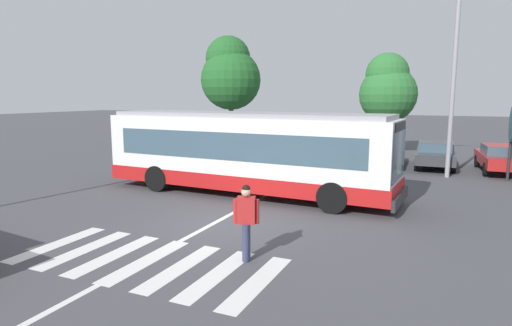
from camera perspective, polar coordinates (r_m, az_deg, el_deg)
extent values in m
plane|color=#47474C|center=(12.45, -4.53, -8.24)|extent=(160.00, 160.00, 0.00)
cylinder|color=black|center=(15.99, 12.57, -2.75)|extent=(1.01, 0.35, 1.00)
cylinder|color=black|center=(13.78, 10.09, -4.52)|extent=(1.01, 0.35, 1.00)
cylinder|color=black|center=(18.94, -8.38, -0.84)|extent=(1.01, 0.35, 1.00)
cylinder|color=black|center=(17.12, -12.94, -2.00)|extent=(1.01, 0.35, 1.00)
cube|color=white|center=(16.07, -1.33, 1.59)|extent=(11.06, 3.11, 2.55)
cube|color=red|center=(16.22, -1.32, -1.92)|extent=(11.17, 3.14, 0.55)
cube|color=#3D5666|center=(16.03, -1.33, 2.67)|extent=(9.75, 3.10, 0.96)
cube|color=#3D5666|center=(14.29, 18.35, 1.06)|extent=(0.16, 2.24, 1.63)
cube|color=black|center=(14.20, 18.53, 4.63)|extent=(0.16, 1.94, 0.28)
cube|color=#99999E|center=(15.95, -1.35, 6.42)|extent=(10.62, 2.89, 0.16)
cube|color=#28282B|center=(14.52, 18.51, -4.45)|extent=(0.25, 2.55, 0.36)
cylinder|color=#333856|center=(9.94, -1.21, -10.08)|extent=(0.16, 0.16, 0.85)
cylinder|color=#333856|center=(9.70, -1.37, -10.56)|extent=(0.16, 0.16, 0.85)
cube|color=#B22323|center=(9.61, -1.30, -6.23)|extent=(0.46, 0.38, 0.60)
cylinder|color=#B22323|center=(9.64, -2.73, -6.37)|extent=(0.10, 0.10, 0.55)
cylinder|color=#B22323|center=(9.59, 0.13, -6.44)|extent=(0.10, 0.10, 0.55)
sphere|color=tan|center=(9.51, -1.31, -3.84)|extent=(0.22, 0.22, 0.22)
sphere|color=black|center=(9.49, -1.31, -3.46)|extent=(0.19, 0.19, 0.19)
cylinder|color=black|center=(28.02, -1.93, 1.98)|extent=(0.23, 0.65, 0.64)
cylinder|color=black|center=(27.42, 1.30, 1.83)|extent=(0.23, 0.65, 0.64)
cylinder|color=black|center=(25.49, -4.37, 1.28)|extent=(0.23, 0.65, 0.64)
cylinder|color=black|center=(24.83, -0.87, 1.11)|extent=(0.23, 0.65, 0.64)
cube|color=white|center=(26.38, -1.43, 2.26)|extent=(2.07, 4.59, 0.52)
cube|color=#3D5666|center=(26.25, -1.51, 3.28)|extent=(1.72, 2.25, 0.44)
cube|color=white|center=(26.23, -1.51, 3.68)|extent=(1.64, 2.06, 0.09)
cylinder|color=black|center=(26.76, 3.22, 1.65)|extent=(0.22, 0.64, 0.64)
cylinder|color=black|center=(26.25, 6.66, 1.47)|extent=(0.22, 0.64, 0.64)
cylinder|color=black|center=(24.17, 1.00, 0.90)|extent=(0.22, 0.64, 0.64)
cylinder|color=black|center=(23.61, 4.77, 0.68)|extent=(0.22, 0.64, 0.64)
cube|color=#C6B793|center=(25.14, 3.95, 1.92)|extent=(1.93, 4.54, 0.52)
cube|color=#3D5666|center=(25.01, 3.90, 2.99)|extent=(1.65, 2.20, 0.44)
cube|color=#C6B793|center=(24.99, 3.90, 3.41)|extent=(1.58, 2.02, 0.09)
cylinder|color=black|center=(25.99, 9.14, 1.34)|extent=(0.23, 0.65, 0.64)
cylinder|color=black|center=(25.68, 12.79, 1.14)|extent=(0.23, 0.65, 0.64)
cylinder|color=black|center=(23.30, 7.63, 0.52)|extent=(0.23, 0.65, 0.64)
cylinder|color=black|center=(22.95, 11.68, 0.29)|extent=(0.23, 0.65, 0.64)
cube|color=#196B70|center=(24.42, 10.36, 1.59)|extent=(2.00, 4.57, 0.52)
cube|color=#3D5666|center=(24.28, 10.34, 2.69)|extent=(1.69, 2.22, 0.44)
cube|color=#196B70|center=(24.26, 10.36, 3.12)|extent=(1.61, 2.04, 0.09)
cylinder|color=black|center=(25.10, 14.74, 0.90)|extent=(0.23, 0.65, 0.64)
cylinder|color=black|center=(24.97, 18.55, 0.69)|extent=(0.23, 0.65, 0.64)
cylinder|color=black|center=(22.35, 13.93, -0.01)|extent=(0.23, 0.65, 0.64)
cylinder|color=black|center=(22.21, 18.21, -0.25)|extent=(0.23, 0.65, 0.64)
cube|color=black|center=(23.60, 16.40, 1.13)|extent=(2.06, 4.59, 0.52)
cube|color=#3D5666|center=(23.45, 16.43, 2.26)|extent=(1.71, 2.24, 0.44)
cube|color=black|center=(23.44, 16.45, 2.71)|extent=(1.63, 2.06, 0.09)
cylinder|color=black|center=(25.45, 20.69, 0.73)|extent=(0.22, 0.65, 0.64)
cylinder|color=black|center=(25.46, 24.45, 0.51)|extent=(0.22, 0.65, 0.64)
cylinder|color=black|center=(22.69, 20.46, -0.18)|extent=(0.22, 0.65, 0.64)
cylinder|color=black|center=(22.70, 24.68, -0.43)|extent=(0.22, 0.65, 0.64)
cube|color=#38383D|center=(24.02, 22.61, 0.94)|extent=(1.96, 4.56, 0.52)
cube|color=#3D5666|center=(23.87, 22.68, 2.05)|extent=(1.67, 2.21, 0.44)
cube|color=#38383D|center=(23.85, 22.71, 2.49)|extent=(1.59, 2.03, 0.09)
cylinder|color=black|center=(25.16, 27.21, 0.23)|extent=(0.25, 0.65, 0.64)
cylinder|color=black|center=(22.43, 28.12, -0.77)|extent=(0.25, 0.65, 0.64)
cube|color=#AD1E1E|center=(23.89, 29.67, 0.42)|extent=(2.17, 4.63, 0.52)
cube|color=#3D5666|center=(23.74, 29.80, 1.53)|extent=(1.77, 2.28, 0.44)
cube|color=#AD1E1E|center=(23.73, 29.83, 1.98)|extent=(1.68, 2.10, 0.09)
cylinder|color=#28282B|center=(21.59, 30.50, 0.95)|extent=(0.12, 0.12, 2.30)
cylinder|color=#939399|center=(21.20, 24.77, 11.61)|extent=(0.20, 0.20, 9.95)
cylinder|color=brown|center=(32.86, -3.29, 5.31)|extent=(0.36, 0.36, 3.31)
sphere|color=#236028|center=(32.83, -3.34, 10.94)|extent=(4.48, 4.48, 4.48)
sphere|color=#236028|center=(33.21, -3.71, 13.62)|extent=(3.36, 3.36, 3.36)
cylinder|color=brown|center=(28.72, 16.83, 3.66)|extent=(0.36, 0.36, 2.52)
sphere|color=#2D7033|center=(28.62, 17.05, 8.66)|extent=(3.57, 3.57, 3.57)
sphere|color=#2D7033|center=(28.69, 16.98, 11.16)|extent=(2.68, 2.68, 2.68)
cube|color=silver|center=(11.99, -24.76, -9.69)|extent=(0.45, 2.79, 0.01)
cube|color=silver|center=(11.35, -21.68, -10.54)|extent=(0.45, 2.79, 0.01)
cube|color=silver|center=(10.74, -18.21, -11.45)|extent=(0.45, 2.79, 0.01)
cube|color=silver|center=(10.18, -14.32, -12.42)|extent=(0.45, 2.79, 0.01)
cube|color=silver|center=(9.67, -9.97, -13.43)|extent=(0.45, 2.79, 0.01)
cube|color=silver|center=(9.22, -5.13, -14.46)|extent=(0.45, 2.79, 0.01)
cube|color=silver|center=(8.85, 0.22, -15.47)|extent=(0.45, 2.79, 0.01)
cube|color=silver|center=(14.30, -1.78, -5.95)|extent=(0.16, 24.00, 0.01)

